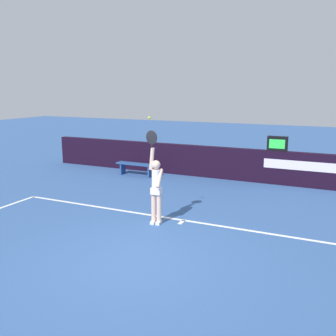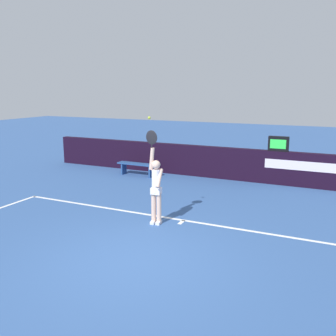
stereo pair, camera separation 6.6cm
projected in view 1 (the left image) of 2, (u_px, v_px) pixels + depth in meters
name	position (u px, v px, depth m)	size (l,w,h in m)	color
ground_plane	(133.00, 262.00, 7.19)	(60.00, 60.00, 0.00)	#345793
court_lines	(131.00, 263.00, 7.13)	(10.16, 5.39, 0.00)	white
back_wall	(235.00, 164.00, 13.59)	(15.68, 0.27, 1.17)	black
speed_display	(277.00, 144.00, 12.81)	(0.68, 0.20, 0.51)	black
tennis_player	(156.00, 186.00, 9.05)	(0.45, 0.37, 2.32)	beige
tennis_ball	(149.00, 118.00, 8.85)	(0.07, 0.07, 0.07)	#CADC34
courtside_bench_near	(136.00, 166.00, 14.28)	(1.61, 0.38, 0.48)	navy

